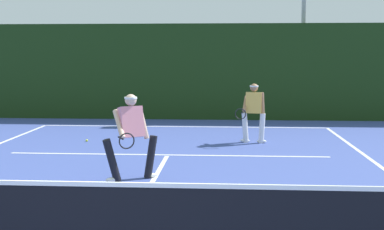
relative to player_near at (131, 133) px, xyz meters
The scene contains 8 objects.
court_line_baseline_far 7.19m from the player_near, 86.68° to the left, with size 9.36×0.10×0.01m, color white.
court_line_service 2.61m from the player_near, 80.31° to the left, with size 7.63×0.10×0.01m, color white.
court_line_centre 1.35m from the player_near, 65.55° to the right, with size 0.10×6.40×0.01m, color white.
tennis_net 4.15m from the player_near, 84.26° to the right, with size 10.26×0.09×1.08m.
player_near is the anchor object (origin of this frame).
player_far 4.93m from the player_near, 59.01° to the left, with size 0.88×0.90×1.61m.
tennis_ball 4.65m from the player_near, 116.12° to the left, with size 0.07×0.07×0.07m, color #D1E033.
back_fence_windscreen 9.05m from the player_near, 87.37° to the left, with size 19.62×0.12×3.48m, color #193212.
Camera 1 is at (1.34, -5.15, 2.39)m, focal length 46.96 mm.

